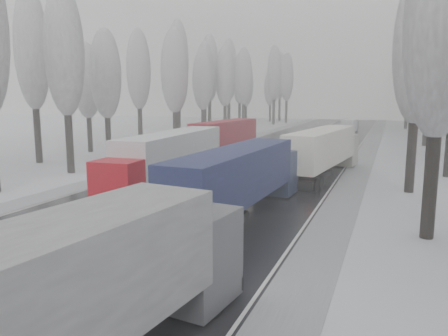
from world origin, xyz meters
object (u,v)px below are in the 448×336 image
Objects in this scene: truck_red_red at (221,136)px; truck_red_white at (167,158)px; truck_cream_box at (325,149)px; truck_grey_tarp at (18,322)px; truck_blue_box at (243,177)px; box_truck_distant at (350,126)px.

truck_red_white is at bearing -75.02° from truck_red_red.
truck_cream_box is 16.06m from truck_red_red.
truck_blue_box is at bearing 100.56° from truck_grey_tarp.
box_truck_distant is 43.57m from truck_red_red.
truck_grey_tarp is 83.94m from box_truck_distant.
truck_cream_box is 14.77m from truck_red_white.
truck_cream_box reaches higher than box_truck_distant.
truck_red_red is at bearing 117.26° from truck_blue_box.
truck_grey_tarp reaches higher than truck_blue_box.
truck_blue_box is 66.27m from box_truck_distant.
truck_blue_box reaches higher than box_truck_distant.
truck_red_white reaches higher than truck_blue_box.
truck_red_white is 19.76m from truck_red_red.
truck_red_red reaches higher than box_truck_distant.
truck_grey_tarp is at bearing -72.26° from truck_red_white.
truck_grey_tarp is 23.90m from truck_red_white.
truck_red_white reaches higher than truck_red_red.
truck_blue_box is at bearing -84.85° from box_truck_distant.
truck_red_white is at bearing -126.34° from truck_cream_box.
truck_cream_box reaches higher than truck_blue_box.
truck_blue_box reaches higher than truck_red_red.
truck_red_white is at bearing 151.30° from truck_blue_box.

